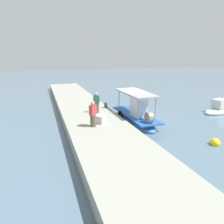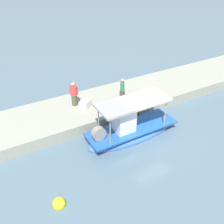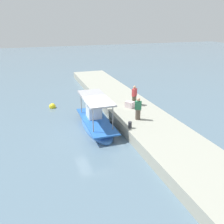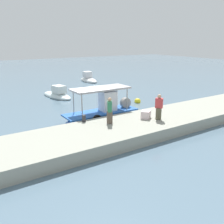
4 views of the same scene
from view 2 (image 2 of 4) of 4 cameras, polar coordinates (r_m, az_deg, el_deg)
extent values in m
plane|color=slate|center=(15.72, 8.21, -5.10)|extent=(120.00, 120.00, 0.00)
cube|color=#98998B|center=(18.23, 0.84, 2.42)|extent=(36.00, 4.10, 0.74)
ellipsoid|color=#3C70BC|center=(15.49, 4.41, -5.02)|extent=(5.81, 1.81, 0.89)
cube|color=#2359AF|center=(15.20, 4.48, -3.55)|extent=(5.58, 1.80, 0.10)
cube|color=silver|center=(14.51, 2.69, -1.88)|extent=(1.10, 0.99, 1.56)
cylinder|color=gray|center=(13.45, -0.42, -4.48)|extent=(0.07, 0.07, 1.74)
cylinder|color=gray|center=(14.43, -3.04, -1.66)|extent=(0.07, 0.07, 1.74)
cylinder|color=gray|center=(15.28, 11.85, -0.28)|extent=(0.07, 0.07, 1.74)
cylinder|color=gray|center=(16.15, 8.80, 1.98)|extent=(0.07, 0.07, 1.74)
cube|color=#9F9EA4|center=(14.24, 4.78, 2.17)|extent=(4.22, 1.77, 0.12)
torus|color=black|center=(16.34, 5.23, -1.57)|extent=(0.74, 0.18, 0.74)
cylinder|color=gray|center=(14.06, -3.01, -4.83)|extent=(0.80, 0.35, 0.80)
cylinder|color=brown|center=(17.44, 2.30, 3.72)|extent=(0.49, 0.49, 0.76)
cube|color=#2E7A51|center=(17.12, 2.35, 5.75)|extent=(0.44, 0.53, 0.63)
sphere|color=tan|center=(16.93, 2.38, 7.08)|extent=(0.25, 0.25, 0.25)
cylinder|color=brown|center=(17.08, -8.43, 2.72)|extent=(0.52, 0.52, 0.77)
cube|color=#CD3C3E|center=(16.75, -8.62, 4.81)|extent=(0.49, 0.53, 0.64)
sphere|color=tan|center=(16.55, -8.74, 6.17)|extent=(0.25, 0.25, 0.25)
cylinder|color=#2D2D33|center=(17.32, 7.66, 2.63)|extent=(0.24, 0.24, 0.44)
cube|color=silver|center=(16.81, -5.92, 1.88)|extent=(0.85, 0.82, 0.51)
sphere|color=yellow|center=(12.07, -11.81, -19.47)|extent=(0.59, 0.59, 0.59)
camera|label=1|loc=(18.76, -50.44, 7.32)|focal=32.47mm
camera|label=3|loc=(23.82, 48.79, 17.71)|focal=38.81mm
camera|label=4|loc=(30.34, 2.96, 25.34)|focal=40.38mm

